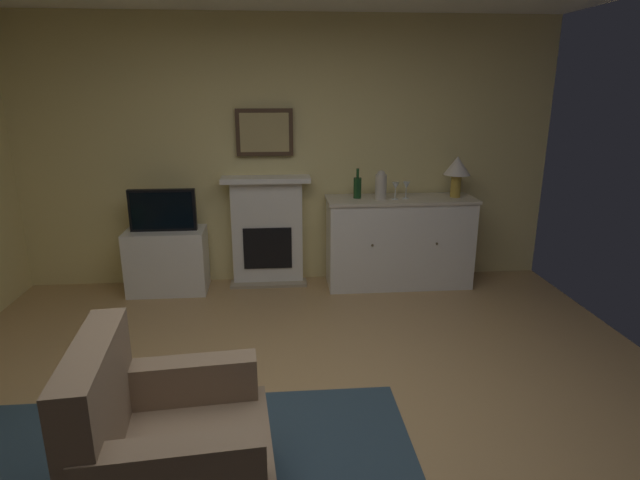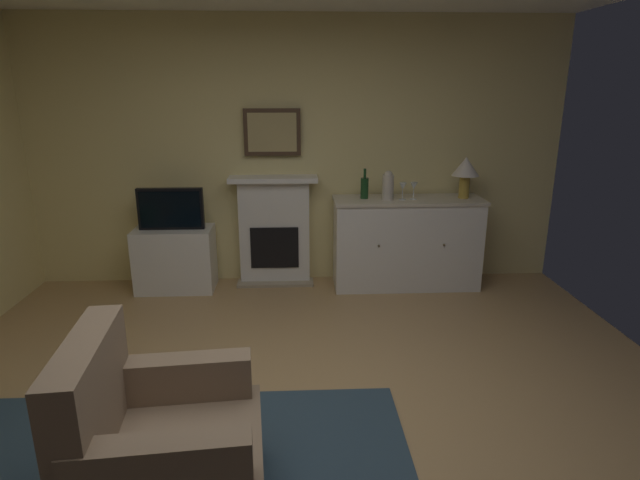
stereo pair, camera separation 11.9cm
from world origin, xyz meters
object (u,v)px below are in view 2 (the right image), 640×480
object	(u,v)px
framed_picture	(272,132)
vase_decorative	(388,185)
wine_glass_left	(403,187)
armchair	(158,445)
fireplace_unit	(274,230)
wine_glass_center	(414,187)
tv_set	(171,209)
wine_bottle	(364,187)
tv_cabinet	(175,259)
table_lamp	(466,169)
sideboard_cabinet	(406,243)

from	to	relation	value
framed_picture	vase_decorative	world-z (taller)	framed_picture
wine_glass_left	armchair	distance (m)	3.34
fireplace_unit	wine_glass_left	xyz separation A→B (m)	(1.24, -0.23, 0.47)
wine_glass_center	vase_decorative	size ratio (longest dim) A/B	0.59
framed_picture	tv_set	bearing A→B (deg)	-166.69
wine_bottle	vase_decorative	bearing A→B (deg)	-20.25
framed_picture	wine_bottle	xyz separation A→B (m)	(0.89, -0.19, -0.51)
tv_cabinet	wine_glass_center	bearing A→B (deg)	-1.21
tv_set	armchair	bearing A→B (deg)	-79.06
vase_decorative	table_lamp	bearing A→B (deg)	3.79
vase_decorative	tv_set	bearing A→B (deg)	178.85
fireplace_unit	tv_set	size ratio (longest dim) A/B	1.77
framed_picture	wine_glass_center	distance (m)	1.46
wine_glass_center	armchair	xyz separation A→B (m)	(-1.77, -2.84, -0.64)
fireplace_unit	tv_cabinet	xyz separation A→B (m)	(-0.97, -0.16, -0.24)
table_lamp	wine_bottle	distance (m)	0.98
tv_cabinet	vase_decorative	bearing A→B (deg)	-1.80
framed_picture	table_lamp	bearing A→B (deg)	-6.84
table_lamp	wine_glass_center	size ratio (longest dim) A/B	2.42
sideboard_cabinet	wine_bottle	xyz separation A→B (m)	(-0.43, 0.03, 0.56)
table_lamp	tv_set	xyz separation A→B (m)	(-2.83, -0.01, -0.35)
wine_bottle	vase_decorative	xyz separation A→B (m)	(0.21, -0.08, 0.03)
vase_decorative	armchair	world-z (taller)	vase_decorative
armchair	tv_cabinet	bearing A→B (deg)	100.85
wine_glass_left	tv_set	size ratio (longest dim) A/B	0.27
wine_glass_left	armchair	size ratio (longest dim) A/B	0.18
wine_glass_center	armchair	size ratio (longest dim) A/B	0.18
framed_picture	vase_decorative	distance (m)	1.23
wine_glass_center	fireplace_unit	bearing A→B (deg)	171.11
wine_bottle	armchair	distance (m)	3.25
sideboard_cabinet	armchair	xyz separation A→B (m)	(-1.73, -2.88, -0.07)
fireplace_unit	tv_cabinet	bearing A→B (deg)	-170.55
tv_cabinet	tv_set	distance (m)	0.51
sideboard_cabinet	tv_cabinet	world-z (taller)	sideboard_cabinet
fireplace_unit	framed_picture	distance (m)	0.97
vase_decorative	tv_set	world-z (taller)	vase_decorative
sideboard_cabinet	tv_set	distance (m)	2.32
framed_picture	table_lamp	xyz separation A→B (m)	(1.85, -0.22, -0.34)
fireplace_unit	vase_decorative	size ratio (longest dim) A/B	3.91
wine_glass_left	wine_glass_center	xyz separation A→B (m)	(0.11, 0.02, 0.00)
tv_set	wine_glass_center	bearing A→B (deg)	-0.64
fireplace_unit	armchair	bearing A→B (deg)	-97.84
table_lamp	tv_set	bearing A→B (deg)	-179.83
fireplace_unit	wine_bottle	size ratio (longest dim) A/B	3.79
fireplace_unit	tv_cabinet	size ratio (longest dim) A/B	1.47
framed_picture	armchair	world-z (taller)	framed_picture
sideboard_cabinet	vase_decorative	world-z (taller)	vase_decorative
table_lamp	wine_bottle	world-z (taller)	table_lamp
fireplace_unit	tv_set	distance (m)	1.03
fireplace_unit	wine_glass_center	distance (m)	1.45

